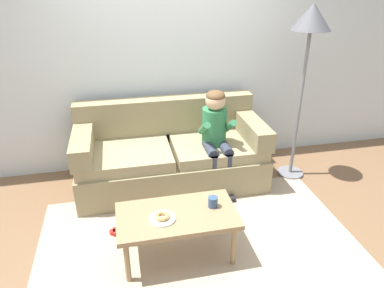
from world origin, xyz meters
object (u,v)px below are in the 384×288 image
mug (213,202)px  toy_controller (122,231)px  person_child (216,132)px  donut (162,216)px  coffee_table (177,219)px  floor_lamp (310,33)px  couch (171,155)px

mug → toy_controller: bearing=155.7°
person_child → donut: person_child is taller
coffee_table → floor_lamp: floor_lamp is taller
couch → coffee_table: bearing=-96.5°
coffee_table → toy_controller: size_ratio=4.28×
person_child → mug: person_child is taller
person_child → couch: bearing=156.1°
coffee_table → person_child: bearing=58.7°
person_child → floor_lamp: 1.36m
person_child → donut: size_ratio=9.18×
donut → coffee_table: bearing=19.3°
mug → toy_controller: size_ratio=0.40×
toy_controller → couch: bearing=26.5°
couch → mug: 1.17m
couch → toy_controller: 1.05m
couch → donut: size_ratio=16.83×
person_child → mug: size_ratio=12.24×
couch → coffee_table: 1.19m
coffee_table → donut: donut is taller
couch → donut: bearing=-102.0°
coffee_table → donut: size_ratio=8.07×
person_child → donut: bearing=-125.1°
mug → toy_controller: mug is taller
donut → couch: bearing=78.0°
donut → floor_lamp: floor_lamp is taller
person_child → toy_controller: size_ratio=4.87×
coffee_table → floor_lamp: 2.25m
coffee_table → floor_lamp: size_ratio=0.50×
floor_lamp → coffee_table: bearing=-146.2°
coffee_table → toy_controller: 0.69m
couch → donut: 1.26m
person_child → coffee_table: bearing=-121.3°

